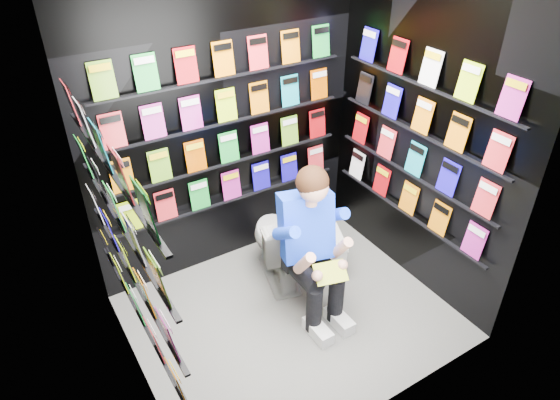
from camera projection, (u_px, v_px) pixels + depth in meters
floor at (290, 316)px, 4.06m from camera, size 2.40×2.40×0.00m
wall_back at (226, 126)px, 4.06m from camera, size 2.40×0.04×2.60m
wall_front at (395, 261)px, 2.64m from camera, size 2.40×0.04×2.60m
wall_left at (115, 236)px, 2.82m from camera, size 0.04×2.00×2.60m
wall_right at (422, 138)px, 3.88m from camera, size 0.04×2.00×2.60m
comics_back at (228, 127)px, 4.04m from camera, size 2.10×0.06×1.37m
comics_left at (120, 234)px, 2.83m from camera, size 0.06×1.70×1.37m
comics_right at (419, 138)px, 3.86m from camera, size 0.06×1.70×1.37m
toilet at (278, 243)px, 4.27m from camera, size 0.60×0.83×0.73m
longbox at (329, 252)px, 4.52m from camera, size 0.34×0.44×0.29m
longbox_lid at (330, 238)px, 4.43m from camera, size 0.37×0.46×0.03m
reader at (304, 226)px, 3.78m from camera, size 0.73×0.90×1.45m
held_comic at (331, 273)px, 3.64m from camera, size 0.27×0.20×0.10m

